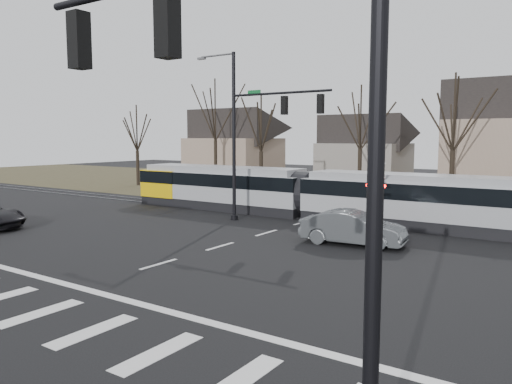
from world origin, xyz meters
The scene contains 14 objects.
ground centered at (0.00, 0.00, 0.00)m, with size 140.00×140.00×0.00m, color black.
grass_verge centered at (0.00, 32.00, 0.01)m, with size 140.00×28.00×0.01m, color #38331E.
crosswalk centered at (0.00, -4.00, 0.01)m, with size 27.00×2.60×0.01m.
stop_line centered at (0.00, -1.80, 0.01)m, with size 28.00×0.35×0.01m, color silver.
lane_dashes centered at (0.00, 16.00, 0.01)m, with size 0.18×30.00×0.01m.
rail_pair centered at (0.00, 15.80, 0.03)m, with size 90.00×1.52×0.06m.
tram centered at (5.57, 16.00, 1.65)m, with size 39.98×2.97×3.03m.
sedan centered at (4.99, 9.85, 0.81)m, with size 5.09×2.24×1.63m, color #494C50.
signal_pole_near_right centered at (10.11, -6.00, 5.17)m, with size 6.72×0.44×8.00m.
signal_pole_far centered at (-2.41, 12.50, 5.70)m, with size 9.28×0.44×10.20m.
rail_crossing_signal centered at (5.00, 12.79, 1.89)m, with size 1.08×0.36×4.00m.
tree_row centered at (2.00, 26.00, 5.00)m, with size 59.20×7.20×10.00m.
house_a centered at (-20.00, 34.00, 4.46)m, with size 9.72×8.64×8.60m.
house_b centered at (-5.00, 36.00, 3.97)m, with size 8.64×7.56×7.65m.
Camera 1 is at (14.28, -12.09, 5.09)m, focal length 35.00 mm.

